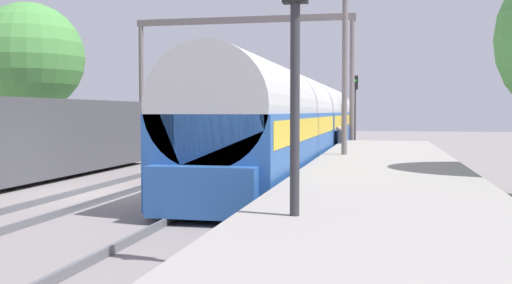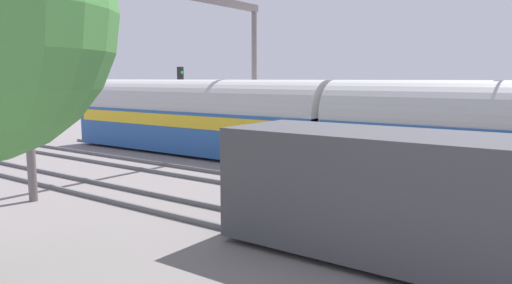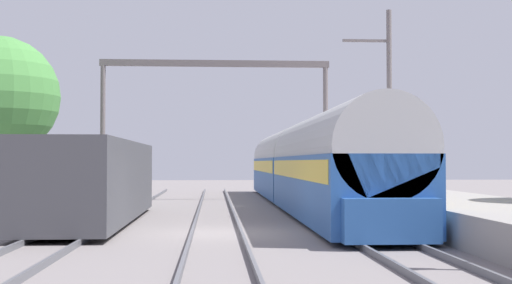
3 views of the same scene
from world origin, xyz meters
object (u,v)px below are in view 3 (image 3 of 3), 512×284
Objects in this scene: passenger_train at (304,165)px; catenary_gantry at (215,99)px; person_crossing at (335,185)px; freight_car at (95,181)px; railway_signal_far at (311,148)px.

catenary_gantry is at bearing 127.14° from passenger_train.
catenary_gantry is at bearing 19.73° from person_crossing.
freight_car reaches higher than person_crossing.
person_crossing is 9.04m from catenary_gantry.
person_crossing is 0.13× the size of catenary_gantry.
railway_signal_far is (1.92, 11.00, 1.08)m from passenger_train.
catenary_gantry is (-5.89, 5.07, 4.63)m from person_crossing.
railway_signal_far is at bearing 61.95° from freight_car.
catenary_gantry reaches higher than person_crossing.
person_crossing is 0.37× the size of railway_signal_far.
passenger_train is 6.95× the size of railway_signal_far.
railway_signal_far is (0.27, 10.47, 2.02)m from person_crossing.
passenger_train is 2.55× the size of catenary_gantry.
freight_car is at bearing -106.72° from catenary_gantry.
catenary_gantry is (-4.24, 5.60, 3.69)m from passenger_train.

